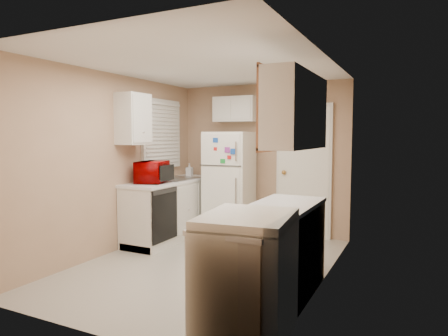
% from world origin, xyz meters
% --- Properties ---
extents(floor, '(3.80, 3.80, 0.00)m').
position_xyz_m(floor, '(0.00, 0.00, 0.00)').
color(floor, beige).
rests_on(floor, ground).
extents(ceiling, '(3.80, 3.80, 0.00)m').
position_xyz_m(ceiling, '(0.00, 0.00, 2.40)').
color(ceiling, white).
rests_on(ceiling, floor).
extents(wall_left, '(3.80, 3.80, 0.00)m').
position_xyz_m(wall_left, '(-1.40, 0.00, 1.20)').
color(wall_left, tan).
rests_on(wall_left, floor).
extents(wall_right, '(3.80, 3.80, 0.00)m').
position_xyz_m(wall_right, '(1.40, 0.00, 1.20)').
color(wall_right, tan).
rests_on(wall_right, floor).
extents(wall_back, '(2.80, 2.80, 0.00)m').
position_xyz_m(wall_back, '(0.00, 1.90, 1.20)').
color(wall_back, tan).
rests_on(wall_back, floor).
extents(wall_front, '(2.80, 2.80, 0.00)m').
position_xyz_m(wall_front, '(0.00, -1.90, 1.20)').
color(wall_front, tan).
rests_on(wall_front, floor).
extents(left_counter, '(0.60, 1.80, 0.90)m').
position_xyz_m(left_counter, '(-1.10, 0.90, 0.45)').
color(left_counter, silver).
rests_on(left_counter, floor).
extents(dishwasher, '(0.03, 0.58, 0.72)m').
position_xyz_m(dishwasher, '(-0.81, 0.30, 0.49)').
color(dishwasher, black).
rests_on(dishwasher, floor).
extents(sink, '(0.54, 0.74, 0.16)m').
position_xyz_m(sink, '(-1.10, 1.05, 0.86)').
color(sink, gray).
rests_on(sink, left_counter).
extents(microwave, '(0.62, 0.47, 0.37)m').
position_xyz_m(microwave, '(-1.14, 0.49, 1.05)').
color(microwave, '#9A0000').
rests_on(microwave, left_counter).
extents(soap_bottle, '(0.11, 0.11, 0.21)m').
position_xyz_m(soap_bottle, '(-1.15, 1.53, 1.00)').
color(soap_bottle, white).
rests_on(soap_bottle, left_counter).
extents(window_blinds, '(0.10, 0.98, 1.08)m').
position_xyz_m(window_blinds, '(-1.36, 1.05, 1.60)').
color(window_blinds, silver).
rests_on(window_blinds, wall_left).
extents(upper_cabinet_left, '(0.30, 0.45, 0.70)m').
position_xyz_m(upper_cabinet_left, '(-1.25, 0.22, 1.80)').
color(upper_cabinet_left, silver).
rests_on(upper_cabinet_left, wall_left).
extents(refrigerator, '(0.71, 0.69, 1.63)m').
position_xyz_m(refrigerator, '(-0.39, 1.49, 0.82)').
color(refrigerator, white).
rests_on(refrigerator, floor).
extents(cabinet_over_fridge, '(0.70, 0.30, 0.40)m').
position_xyz_m(cabinet_over_fridge, '(-0.40, 1.75, 2.00)').
color(cabinet_over_fridge, silver).
rests_on(cabinet_over_fridge, wall_back).
extents(interior_door, '(0.86, 0.06, 2.08)m').
position_xyz_m(interior_door, '(0.70, 1.86, 1.02)').
color(interior_door, white).
rests_on(interior_door, floor).
extents(right_counter, '(0.60, 2.00, 0.90)m').
position_xyz_m(right_counter, '(1.10, -0.80, 0.45)').
color(right_counter, silver).
rests_on(right_counter, floor).
extents(stove, '(0.74, 0.88, 0.98)m').
position_xyz_m(stove, '(1.13, -1.39, 0.49)').
color(stove, white).
rests_on(stove, floor).
extents(upper_cabinet_right, '(0.30, 1.20, 0.70)m').
position_xyz_m(upper_cabinet_right, '(1.25, -0.50, 1.80)').
color(upper_cabinet_right, silver).
rests_on(upper_cabinet_right, wall_right).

